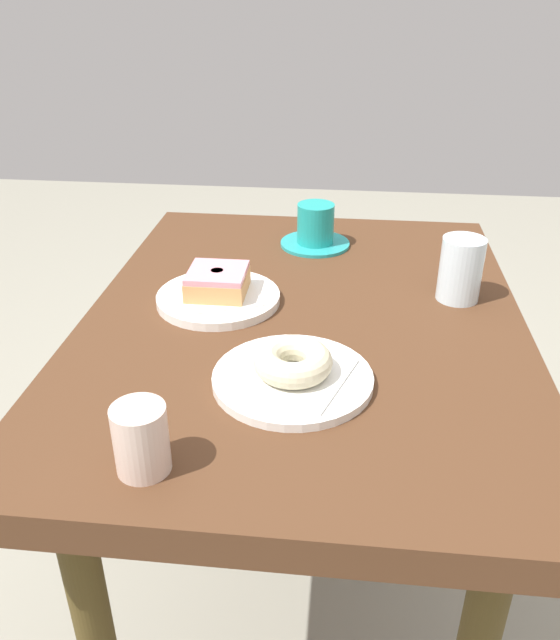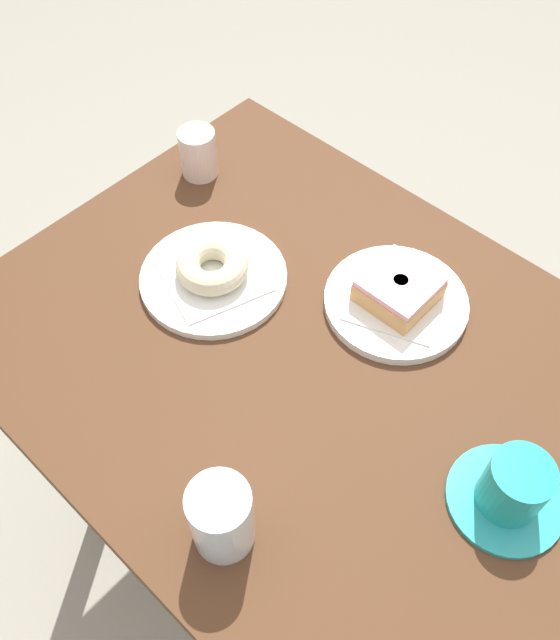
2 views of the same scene
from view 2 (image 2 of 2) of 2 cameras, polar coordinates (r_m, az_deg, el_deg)
The scene contains 11 objects.
ground_plane at distance 1.54m, azimuth 1.71°, elevation -17.72°, with size 6.00×6.00×0.00m, color gray.
table at distance 0.97m, azimuth 2.62°, elevation -5.93°, with size 0.91×0.69×0.72m.
plate_glazed_square at distance 0.95m, azimuth 9.88°, elevation 1.51°, with size 0.20×0.20×0.01m, color white.
napkin_glazed_square at distance 0.94m, azimuth 9.95°, elevation 1.84°, with size 0.13×0.13×0.00m, color white.
donut_glazed_square at distance 0.92m, azimuth 10.13°, elevation 2.64°, with size 0.09×0.09×0.04m.
plate_sugar_ring at distance 0.97m, azimuth -5.61°, elevation 3.70°, with size 0.21×0.21×0.01m, color white.
napkin_sugar_ring at distance 0.96m, azimuth -5.65°, elevation 3.99°, with size 0.13×0.13×0.00m, color white.
donut_sugar_ring at distance 0.95m, azimuth -5.74°, elevation 4.74°, with size 0.10×0.10×0.04m, color beige.
water_glass at distance 0.74m, azimuth -5.04°, elevation -16.49°, with size 0.07×0.07×0.11m, color silver.
coffee_cup at distance 0.81m, azimuth 19.24°, elevation -13.51°, with size 0.14×0.14×0.08m.
sugar_jar at distance 1.11m, azimuth -7.00°, elevation 13.99°, with size 0.06×0.06×0.08m, color beige.
Camera 2 is at (0.30, -0.38, 1.46)m, focal length 37.40 mm.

